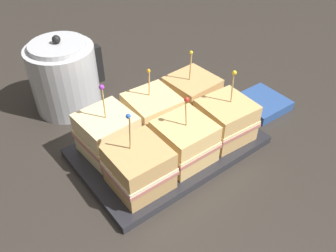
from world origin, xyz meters
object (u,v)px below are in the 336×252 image
sandwich_front_right (226,120)px  sandwich_back_center (154,114)px  napkin_stack (261,103)px  serving_platter (168,146)px  sandwich_front_left (139,167)px  sandwich_back_right (192,95)px  sandwich_back_left (107,134)px  kettle_steel (65,77)px  sandwich_front_center (186,141)px

sandwich_front_right → sandwich_back_center: (-0.12, 0.12, 0.00)m
napkin_stack → serving_platter: bearing=175.6°
serving_platter → sandwich_front_left: size_ratio=2.34×
sandwich_back_right → sandwich_front_right: bearing=-90.7°
serving_platter → sandwich_front_left: (-0.12, -0.06, 0.06)m
serving_platter → sandwich_back_center: bearing=87.5°
sandwich_back_left → napkin_stack: sandwich_back_left is taller
serving_platter → sandwich_back_left: size_ratio=2.32×
serving_platter → sandwich_front_right: (0.12, -0.06, 0.06)m
kettle_steel → napkin_stack: size_ratio=1.65×
sandwich_front_left → sandwich_back_left: size_ratio=0.99×
sandwich_front_left → napkin_stack: (0.41, 0.04, -0.05)m
sandwich_front_center → sandwich_back_right: bearing=44.7°
sandwich_front_left → sandwich_front_center: bearing=1.9°
sandwich_front_left → sandwich_front_right: size_ratio=1.03×
sandwich_front_left → napkin_stack: bearing=5.3°
sandwich_front_right → sandwich_back_center: 0.16m
sandwich_front_center → sandwich_front_right: sandwich_front_right is taller
serving_platter → napkin_stack: size_ratio=3.36×
sandwich_front_center → kettle_steel: 0.37m
serving_platter → sandwich_back_left: sandwich_back_left is taller
sandwich_front_center → sandwich_back_right: sandwich_back_right is taller
kettle_steel → sandwich_front_right: bearing=-58.2°
sandwich_back_left → kettle_steel: kettle_steel is taller
sandwich_front_left → kettle_steel: kettle_steel is taller
sandwich_front_center → sandwich_back_left: (-0.12, 0.12, 0.00)m
sandwich_front_center → sandwich_back_right: size_ratio=0.93×
sandwich_front_center → sandwich_back_right: (0.12, 0.12, 0.00)m
sandwich_back_left → sandwich_back_right: 0.24m
serving_platter → sandwich_front_right: bearing=-26.1°
sandwich_back_center → sandwich_back_right: size_ratio=0.95×
sandwich_front_right → sandwich_back_right: bearing=89.3°
kettle_steel → sandwich_front_center: bearing=-73.7°
sandwich_front_center → kettle_steel: bearing=106.3°
napkin_stack → sandwich_front_right: bearing=-168.6°
sandwich_front_center → sandwich_back_left: size_ratio=0.91×
serving_platter → sandwich_back_right: 0.15m
sandwich_back_center → napkin_stack: (0.29, -0.08, -0.05)m
serving_platter → sandwich_front_left: sandwich_front_left is taller
serving_platter → sandwich_back_left: (-0.12, 0.06, 0.06)m
sandwich_back_left → sandwich_back_center: sandwich_back_left is taller
kettle_steel → napkin_stack: bearing=-38.8°
serving_platter → sandwich_front_left: bearing=-152.8°
sandwich_front_left → sandwich_back_center: size_ratio=1.07×
sandwich_back_right → serving_platter: bearing=-153.6°
serving_platter → sandwich_back_center: 0.08m
sandwich_back_left → kettle_steel: 0.24m
sandwich_back_right → kettle_steel: 0.33m
sandwich_front_left → kettle_steel: (0.02, 0.36, 0.02)m
sandwich_back_left → sandwich_front_right: bearing=-26.7°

